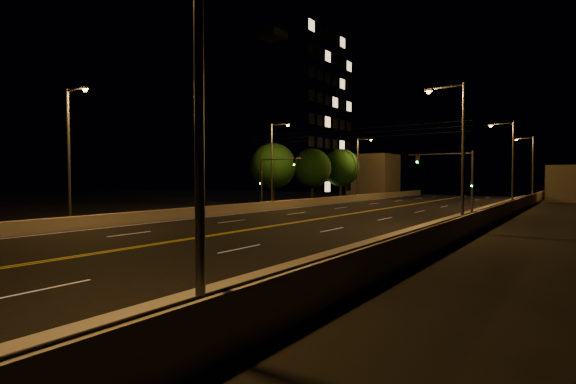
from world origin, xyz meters
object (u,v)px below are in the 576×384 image
Objects in this scene: streetlight_2 at (510,159)px; streetlight_6 at (359,165)px; streetlight_1 at (459,147)px; streetlight_4 at (71,148)px; streetlight_5 at (274,160)px; streetlight_0 at (190,81)px; streetlight_3 at (531,164)px; building_tower at (272,118)px; traffic_signal_right at (458,176)px; tree_2 at (341,168)px; tree_0 at (273,166)px; tree_1 at (312,168)px; traffic_signal_left at (269,177)px.

streetlight_2 is 22.92m from streetlight_6.
streetlight_4 is at bearing -148.12° from streetlight_1.
streetlight_1 and streetlight_6 have the same top height.
streetlight_1 and streetlight_5 have the same top height.
streetlight_3 is at bearing 90.00° from streetlight_0.
streetlight_5 is 1.00× the size of streetlight_6.
streetlight_6 is 0.32× the size of building_tower.
traffic_signal_right is 33.66m from tree_2.
streetlight_2 reaches higher than tree_0.
streetlight_3 is 1.00× the size of streetlight_5.
tree_0 is (-25.39, -8.22, -0.51)m from streetlight_2.
streetlight_4 is at bearing -85.53° from tree_2.
streetlight_1 is 1.00× the size of streetlight_3.
streetlight_4 is 22.21m from streetlight_5.
traffic_signal_right is at bearing -33.14° from building_tower.
streetlight_1 is 23.22m from streetlight_5.
building_tower is at bearing 167.36° from streetlight_2.
streetlight_5 is at bearing -73.19° from tree_1.
tree_2 reaches higher than tree_1.
streetlight_2 is at bearing -4.41° from tree_1.
tree_0 is at bearing -103.58° from streetlight_6.
tree_0 is 0.97× the size of tree_2.
streetlight_3 is at bearing 17.11° from building_tower.
streetlight_6 is 1.21× the size of tree_0.
streetlight_1 is 1.22× the size of tree_1.
traffic_signal_left is at bearing -62.31° from streetlight_5.
streetlight_1 is at bearing 90.00° from streetlight_0.
tree_0 is (-23.80, 7.28, 1.34)m from traffic_signal_right.
traffic_signal_right and traffic_signal_left have the same top height.
traffic_signal_left is 0.19× the size of building_tower.
streetlight_6 is (-21.45, 30.18, 0.00)m from streetlight_1.
streetlight_4 is at bearing 158.32° from streetlight_0.
traffic_signal_right is 1.00× the size of traffic_signal_left.
streetlight_5 is at bearing 173.48° from traffic_signal_right.
streetlight_0 is at bearing -21.68° from streetlight_4.
streetlight_1 is 35.51m from tree_1.
streetlight_5 is (0.00, 22.21, 0.00)m from streetlight_4.
streetlight_2 and streetlight_3 have the same top height.
tree_0 is at bearing -131.44° from streetlight_3.
streetlight_0 is 1.18× the size of tree_2.
traffic_signal_right is 0.69× the size of tree_2.
streetlight_2 is at bearing -20.61° from streetlight_6.
streetlight_2 is 1.22× the size of tree_1.
streetlight_2 is at bearing 90.00° from streetlight_0.
streetlight_0 is 1.00× the size of streetlight_4.
tree_1 is at bearing 137.22° from streetlight_1.
traffic_signal_right is at bearing -6.52° from streetlight_5.
streetlight_5 is at bearing -51.93° from building_tower.
streetlight_5 and streetlight_6 have the same top height.
streetlight_6 is 1.22× the size of tree_1.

